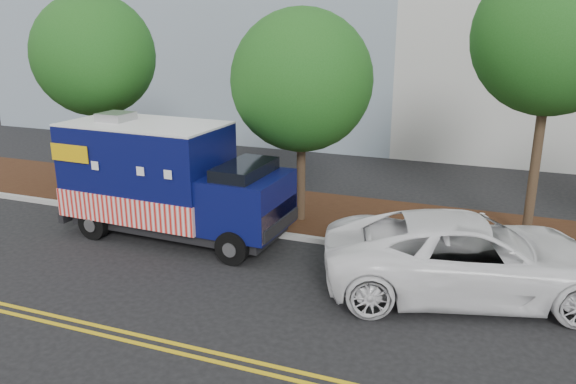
% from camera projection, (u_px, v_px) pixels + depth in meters
% --- Properties ---
extents(ground, '(120.00, 120.00, 0.00)m').
position_uv_depth(ground, '(228.00, 250.00, 15.12)').
color(ground, black).
rests_on(ground, ground).
extents(curb, '(120.00, 0.18, 0.15)m').
position_uv_depth(curb, '(249.00, 230.00, 16.34)').
color(curb, '#9E9E99').
rests_on(curb, ground).
extents(mulch_strip, '(120.00, 4.00, 0.15)m').
position_uv_depth(mulch_strip, '(276.00, 209.00, 18.22)').
color(mulch_strip, black).
rests_on(mulch_strip, ground).
extents(centerline_near, '(120.00, 0.10, 0.01)m').
position_uv_depth(centerline_near, '(126.00, 332.00, 11.15)').
color(centerline_near, gold).
rests_on(centerline_near, ground).
extents(centerline_far, '(120.00, 0.10, 0.01)m').
position_uv_depth(centerline_far, '(118.00, 339.00, 10.92)').
color(centerline_far, gold).
rests_on(centerline_far, ground).
extents(tree_a, '(4.09, 4.09, 6.86)m').
position_uv_depth(tree_a, '(94.00, 56.00, 18.89)').
color(tree_a, '#38281C').
rests_on(tree_a, ground).
extents(tree_b, '(4.05, 4.05, 6.33)m').
position_uv_depth(tree_b, '(302.00, 81.00, 15.88)').
color(tree_b, '#38281C').
rests_on(tree_b, ground).
extents(tree_c, '(4.01, 4.01, 7.55)m').
position_uv_depth(tree_c, '(552.00, 37.00, 14.13)').
color(tree_c, '#38281C').
rests_on(tree_c, ground).
extents(sign_post, '(0.06, 0.06, 2.40)m').
position_uv_depth(sign_post, '(162.00, 180.00, 17.38)').
color(sign_post, '#473828').
rests_on(sign_post, ground).
extents(food_truck, '(6.63, 2.71, 3.45)m').
position_uv_depth(food_truck, '(165.00, 183.00, 15.79)').
color(food_truck, black).
rests_on(food_truck, ground).
extents(white_car, '(7.08, 4.68, 1.81)m').
position_uv_depth(white_car, '(470.00, 256.00, 12.51)').
color(white_car, white).
rests_on(white_car, ground).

